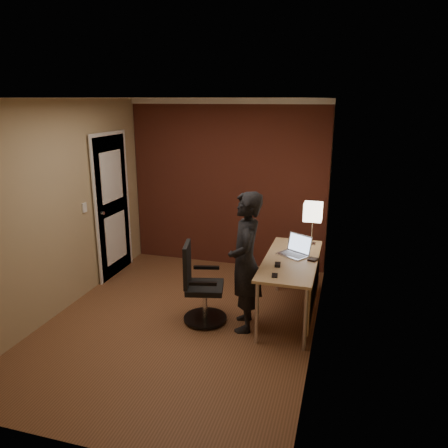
# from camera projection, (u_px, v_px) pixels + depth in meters

# --- Properties ---
(room) EXTENTS (4.00, 4.00, 4.00)m
(room) POSITION_uv_depth(u_px,v_px,m) (201.00, 181.00, 6.21)
(room) COLOR brown
(room) RESTS_ON ground
(desk) EXTENTS (0.60, 1.50, 0.73)m
(desk) POSITION_uv_depth(u_px,v_px,m) (297.00, 270.00, 5.02)
(desk) COLOR #D5B67B
(desk) RESTS_ON ground
(desk_lamp) EXTENTS (0.22, 0.22, 0.54)m
(desk_lamp) POSITION_uv_depth(u_px,v_px,m) (313.00, 212.00, 5.37)
(desk_lamp) COLOR silver
(desk_lamp) RESTS_ON desk
(laptop) EXTENTS (0.42, 0.39, 0.23)m
(laptop) POSITION_uv_depth(u_px,v_px,m) (296.00, 249.00, 5.11)
(laptop) COLOR silver
(laptop) RESTS_ON desk
(mouse) EXTENTS (0.07, 0.11, 0.03)m
(mouse) POSITION_uv_depth(u_px,v_px,m) (278.00, 265.00, 4.77)
(mouse) COLOR black
(mouse) RESTS_ON desk
(phone) EXTENTS (0.07, 0.12, 0.01)m
(phone) POSITION_uv_depth(u_px,v_px,m) (275.00, 275.00, 4.51)
(phone) COLOR black
(phone) RESTS_ON desk
(wallet) EXTENTS (0.12, 0.13, 0.02)m
(wallet) POSITION_uv_depth(u_px,v_px,m) (313.00, 259.00, 4.94)
(wallet) COLOR black
(wallet) RESTS_ON desk
(office_chair) EXTENTS (0.51, 0.57, 0.92)m
(office_chair) POSITION_uv_depth(u_px,v_px,m) (200.00, 288.00, 4.98)
(office_chair) COLOR black
(office_chair) RESTS_ON ground
(person) EXTENTS (0.49, 0.64, 1.56)m
(person) POSITION_uv_depth(u_px,v_px,m) (245.00, 262.00, 4.75)
(person) COLOR black
(person) RESTS_ON ground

